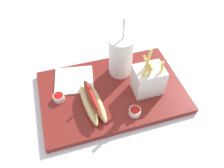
% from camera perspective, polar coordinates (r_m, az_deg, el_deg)
% --- Properties ---
extents(ground_plane, '(2.40, 2.40, 0.02)m').
position_cam_1_polar(ground_plane, '(0.78, -0.00, -2.86)').
color(ground_plane, silver).
extents(food_tray, '(0.47, 0.31, 0.02)m').
position_cam_1_polar(food_tray, '(0.77, -0.00, -1.95)').
color(food_tray, maroon).
rests_on(food_tray, ground_plane).
extents(soda_cup, '(0.08, 0.08, 0.22)m').
position_cam_1_polar(soda_cup, '(0.77, 2.21, 7.08)').
color(soda_cup, white).
rests_on(soda_cup, food_tray).
extents(fries_basket, '(0.09, 0.07, 0.17)m').
position_cam_1_polar(fries_basket, '(0.73, 9.07, 1.13)').
color(fries_basket, white).
rests_on(fries_basket, food_tray).
extents(hot_dog_1, '(0.07, 0.17, 0.06)m').
position_cam_1_polar(hot_dog_1, '(0.70, -4.95, -4.45)').
color(hot_dog_1, '#DBB775').
rests_on(hot_dog_1, food_tray).
extents(ketchup_cup_1, '(0.04, 0.04, 0.02)m').
position_cam_1_polar(ketchup_cup_1, '(0.75, -13.25, -3.22)').
color(ketchup_cup_1, white).
rests_on(ketchup_cup_1, food_tray).
extents(ketchup_cup_2, '(0.04, 0.04, 0.02)m').
position_cam_1_polar(ketchup_cup_2, '(0.70, 5.77, -6.88)').
color(ketchup_cup_2, white).
rests_on(ketchup_cup_2, food_tray).
extents(napkin_stack, '(0.15, 0.14, 0.01)m').
position_cam_1_polar(napkin_stack, '(0.80, -9.51, 0.99)').
color(napkin_stack, white).
rests_on(napkin_stack, food_tray).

